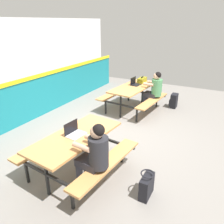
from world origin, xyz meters
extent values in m
cube|color=gray|center=(0.00, 0.00, -0.01)|extent=(10.00, 10.00, 0.02)
cube|color=teal|center=(0.00, 2.34, 0.55)|extent=(8.00, 0.12, 1.10)
cube|color=yellow|center=(0.00, 2.28, 1.15)|extent=(8.00, 0.03, 0.10)
cube|color=silver|center=(0.00, 2.34, 1.90)|extent=(6.72, 0.12, 1.40)
cube|color=tan|center=(-1.59, -0.16, 0.72)|extent=(1.79, 0.91, 0.04)
cube|color=tan|center=(-1.65, -0.79, 0.43)|extent=(1.66, 0.43, 0.04)
cube|color=tan|center=(-1.53, 0.48, 0.43)|extent=(1.66, 0.43, 0.04)
cube|color=black|center=(-2.27, -0.09, 0.35)|extent=(0.04, 0.04, 0.70)
cube|color=black|center=(-2.27, -0.09, 0.39)|extent=(0.18, 1.55, 0.04)
cube|color=black|center=(-2.31, -0.60, 0.21)|extent=(0.04, 0.04, 0.41)
cube|color=black|center=(-2.22, 0.41, 0.21)|extent=(0.04, 0.04, 0.41)
cube|color=black|center=(-0.91, -0.22, 0.35)|extent=(0.04, 0.04, 0.70)
cube|color=black|center=(-0.91, -0.22, 0.39)|extent=(0.18, 1.55, 0.04)
cube|color=black|center=(-0.96, -0.72, 0.21)|extent=(0.04, 0.04, 0.41)
cube|color=black|center=(-0.86, 0.29, 0.21)|extent=(0.04, 0.04, 0.41)
cube|color=tan|center=(1.59, 0.15, 0.72)|extent=(1.79, 0.91, 0.04)
cube|color=tan|center=(1.53, -0.48, 0.43)|extent=(1.66, 0.43, 0.04)
cube|color=tan|center=(1.65, 0.78, 0.43)|extent=(1.66, 0.43, 0.04)
cube|color=black|center=(0.91, 0.21, 0.35)|extent=(0.04, 0.04, 0.70)
cube|color=black|center=(0.91, 0.21, 0.39)|extent=(0.18, 1.55, 0.04)
cube|color=black|center=(0.86, -0.29, 0.21)|extent=(0.04, 0.04, 0.41)
cube|color=black|center=(0.96, 0.72, 0.21)|extent=(0.04, 0.04, 0.41)
cube|color=black|center=(2.27, 0.09, 0.35)|extent=(0.04, 0.04, 0.70)
cube|color=black|center=(2.27, 0.09, 0.39)|extent=(0.18, 1.55, 0.04)
cube|color=black|center=(2.22, -0.42, 0.21)|extent=(0.04, 0.04, 0.41)
cube|color=black|center=(2.31, 0.59, 0.21)|extent=(0.04, 0.04, 0.41)
cylinder|color=#2D2D38|center=(-1.91, -0.44, 0.23)|extent=(0.11, 0.11, 0.45)
cylinder|color=#2D2D38|center=(-1.73, -0.45, 0.23)|extent=(0.11, 0.11, 0.45)
cube|color=#2D2D38|center=(-1.84, -0.60, 0.51)|extent=(0.33, 0.41, 0.12)
cylinder|color=#26262B|center=(-1.85, -0.77, 0.75)|extent=(0.30, 0.30, 0.48)
cylinder|color=tan|center=(-1.98, -0.56, 0.85)|extent=(0.11, 0.31, 0.08)
cylinder|color=tan|center=(-1.70, -0.58, 0.85)|extent=(0.11, 0.31, 0.08)
sphere|color=tan|center=(-1.85, -0.75, 1.08)|extent=(0.20, 0.20, 0.20)
sphere|color=black|center=(-1.86, -0.78, 1.11)|extent=(0.18, 0.18, 0.18)
cylinder|color=#2D2D38|center=(1.73, -0.18, 0.23)|extent=(0.11, 0.11, 0.45)
cylinder|color=#2D2D38|center=(1.91, -0.19, 0.23)|extent=(0.11, 0.11, 0.45)
cube|color=#2D2D38|center=(1.81, -0.34, 0.51)|extent=(0.33, 0.41, 0.12)
cylinder|color=#4C8C59|center=(1.79, -0.51, 0.75)|extent=(0.30, 0.30, 0.48)
cylinder|color=tan|center=(1.67, -0.29, 0.85)|extent=(0.11, 0.31, 0.08)
cylinder|color=tan|center=(1.95, -0.32, 0.85)|extent=(0.11, 0.31, 0.08)
sphere|color=tan|center=(1.79, -0.49, 1.08)|extent=(0.20, 0.20, 0.20)
sphere|color=black|center=(1.79, -0.52, 1.11)|extent=(0.18, 0.18, 0.18)
cube|color=silver|center=(-1.58, -0.16, 0.75)|extent=(0.34, 0.25, 0.01)
cube|color=black|center=(-1.57, -0.05, 0.86)|extent=(0.32, 0.04, 0.21)
cube|color=black|center=(1.79, 0.13, 0.75)|extent=(0.34, 0.25, 0.01)
cube|color=black|center=(1.80, 0.24, 0.86)|extent=(0.32, 0.04, 0.21)
cube|color=olive|center=(2.19, 0.09, 0.81)|extent=(0.40, 0.18, 0.14)
cube|color=black|center=(2.19, 0.09, 0.91)|extent=(0.16, 0.02, 0.02)
cube|color=black|center=(2.41, -0.91, 0.22)|extent=(0.30, 0.18, 0.44)
cube|color=black|center=(2.41, -0.80, 0.15)|extent=(0.21, 0.04, 0.19)
cube|color=black|center=(-1.57, -1.44, 0.18)|extent=(0.34, 0.14, 0.36)
torus|color=black|center=(-1.57, -1.44, 0.42)|extent=(0.21, 0.21, 0.02)
camera|label=1|loc=(-4.14, -2.21, 2.52)|focal=34.84mm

